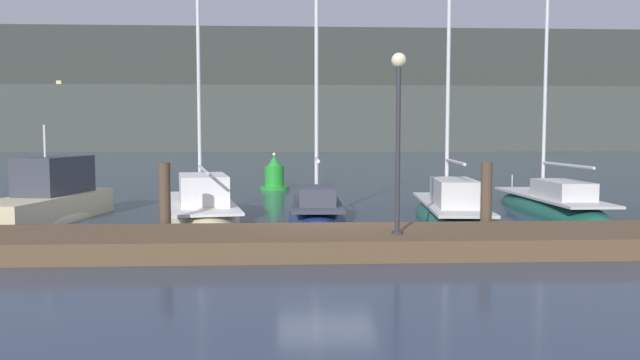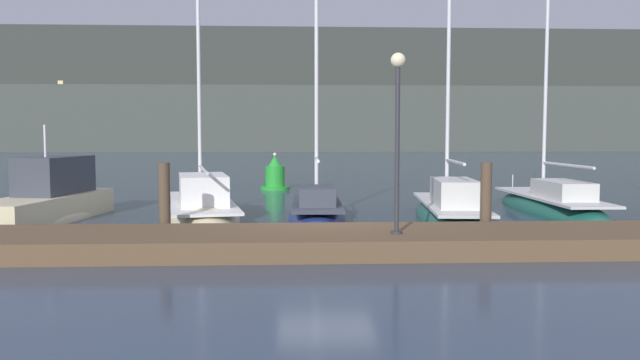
{
  "view_description": "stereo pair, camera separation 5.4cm",
  "coord_description": "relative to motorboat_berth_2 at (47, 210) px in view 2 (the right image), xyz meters",
  "views": [
    {
      "loc": [
        -0.96,
        -15.9,
        2.61
      ],
      "look_at": [
        0.0,
        3.23,
        1.2
      ],
      "focal_mm": 35.0,
      "sensor_mm": 36.0,
      "label": 1
    },
    {
      "loc": [
        -0.91,
        -15.9,
        2.61
      ],
      "look_at": [
        0.0,
        3.23,
        1.2
      ],
      "focal_mm": 35.0,
      "sensor_mm": 36.0,
      "label": 2
    }
  ],
  "objects": [
    {
      "name": "mooring_pile_2",
      "position": [
        12.26,
        -3.63,
        0.63
      ],
      "size": [
        0.28,
        0.28,
        1.91
      ],
      "primitive_type": "cylinder",
      "color": "#4C3D2D",
      "rests_on": "ground"
    },
    {
      "name": "hillside_backdrop",
      "position": [
        12.56,
        86.77,
        8.66
      ],
      "size": [
        240.0,
        23.0,
        19.51
      ],
      "color": "#333833",
      "rests_on": "ground"
    },
    {
      "name": "sailboat_berth_4",
      "position": [
        8.14,
        -0.28,
        -0.21
      ],
      "size": [
        1.87,
        5.85,
        8.48
      ],
      "color": "navy",
      "rests_on": "ground"
    },
    {
      "name": "dock",
      "position": [
        8.25,
        -5.28,
        -0.1
      ],
      "size": [
        32.33,
        2.8,
        0.45
      ],
      "primitive_type": "cube",
      "color": "brown",
      "rests_on": "ground"
    },
    {
      "name": "sailboat_berth_3",
      "position": [
        4.56,
        0.55,
        -0.18
      ],
      "size": [
        3.75,
        8.39,
        10.1
      ],
      "color": "beige",
      "rests_on": "ground"
    },
    {
      "name": "mooring_pile_1",
      "position": [
        4.25,
        -3.63,
        0.63
      ],
      "size": [
        0.28,
        0.28,
        1.91
      ],
      "primitive_type": "cylinder",
      "color": "#4C3D2D",
      "rests_on": "ground"
    },
    {
      "name": "sailboat_berth_6",
      "position": [
        16.06,
        1.33,
        -0.19
      ],
      "size": [
        1.96,
        7.93,
        12.33
      ],
      "color": "#195647",
      "rests_on": "ground"
    },
    {
      "name": "ground_plane",
      "position": [
        8.25,
        -3.11,
        -0.32
      ],
      "size": [
        400.0,
        400.0,
        0.0
      ],
      "primitive_type": "plane",
      "color": "#2D3D51"
    },
    {
      "name": "motorboat_berth_2",
      "position": [
        0.0,
        0.0,
        0.0
      ],
      "size": [
        2.87,
        6.43,
        3.5
      ],
      "color": "beige",
      "rests_on": "ground"
    },
    {
      "name": "channel_buoy",
      "position": [
        6.61,
        10.31,
        0.3
      ],
      "size": [
        1.37,
        1.37,
        1.74
      ],
      "color": "green",
      "rests_on": "ground"
    },
    {
      "name": "sailboat_berth_5",
      "position": [
        12.18,
        -0.43,
        -0.17
      ],
      "size": [
        2.59,
        7.71,
        9.71
      ],
      "color": "#195647",
      "rests_on": "ground"
    },
    {
      "name": "dock_lamppost",
      "position": [
        9.65,
        -5.68,
        2.74
      ],
      "size": [
        0.32,
        0.32,
        3.9
      ],
      "color": "#2D2D33",
      "rests_on": "dock"
    }
  ]
}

